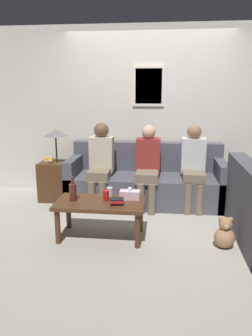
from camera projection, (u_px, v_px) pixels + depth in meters
The scene contains 14 objects.
ground_plane at pixel (143, 213), 4.49m from camera, with size 16.00×16.00×0.00m, color #ADA899.
wall_back at pixel (148, 112), 5.09m from camera, with size 9.00×0.08×2.60m.
couch_main at pixel (146, 182), 4.90m from camera, with size 2.28×0.83×0.87m.
coffee_table at pixel (100, 207), 3.70m from camera, with size 1.00×0.54×0.43m.
side_table_with_lamp at pixel (55, 176), 4.99m from camera, with size 0.43×0.42×1.08m.
wine_bottle at pixel (73, 192), 3.70m from camera, with size 0.08×0.08×0.28m.
drinking_glass at pixel (110, 192), 3.83m from camera, with size 0.07×0.07×0.11m.
book_stack at pixel (117, 201), 3.59m from camera, with size 0.16×0.14×0.07m.
soda_can at pixel (106, 196), 3.70m from camera, with size 0.07×0.07×0.12m.
tissue_box at pixel (130, 195), 3.76m from camera, with size 0.23×0.12×0.15m.
person_left at pixel (101, 161), 4.71m from camera, with size 0.34×0.57×1.19m.
person_middle at pixel (148, 164), 4.64m from camera, with size 0.34×0.61×1.16m.
person_right at pixel (193, 164), 4.62m from camera, with size 0.34×0.60×1.17m.
teddy_bear at pixel (225, 234), 3.50m from camera, with size 0.22×0.22×0.35m.
Camera 1 is at (0.25, -4.21, 1.68)m, focal length 35.00 mm.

